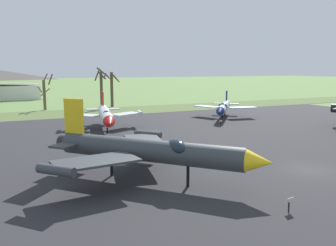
{
  "coord_description": "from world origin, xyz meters",
  "views": [
    {
      "loc": [
        -21.13,
        -18.63,
        7.79
      ],
      "look_at": [
        -5.48,
        14.34,
        2.06
      ],
      "focal_mm": 36.7,
      "sensor_mm": 36.0,
      "label": 1
    }
  ],
  "objects_px": {
    "jet_fighter_rear_left": "(106,115)",
    "jet_fighter_rear_center": "(224,107)",
    "info_placard_front_left": "(289,203)",
    "jet_fighter_front_left": "(148,150)",
    "info_placard_rear_center": "(221,122)"
  },
  "relations": [
    {
      "from": "jet_fighter_rear_left",
      "to": "jet_fighter_rear_center",
      "type": "bearing_deg",
      "value": 6.85
    },
    {
      "from": "info_placard_front_left",
      "to": "jet_fighter_rear_left",
      "type": "height_order",
      "value": "jet_fighter_rear_left"
    },
    {
      "from": "jet_fighter_rear_center",
      "to": "jet_fighter_front_left",
      "type": "bearing_deg",
      "value": -133.68
    },
    {
      "from": "info_placard_front_left",
      "to": "info_placard_rear_center",
      "type": "xyz_separation_m",
      "value": [
        12.89,
        25.7,
        0.04
      ]
    },
    {
      "from": "info_placard_rear_center",
      "to": "jet_fighter_rear_left",
      "type": "bearing_deg",
      "value": 166.18
    },
    {
      "from": "info_placard_front_left",
      "to": "jet_fighter_front_left",
      "type": "bearing_deg",
      "value": 121.47
    },
    {
      "from": "info_placard_rear_center",
      "to": "jet_fighter_front_left",
      "type": "bearing_deg",
      "value": -135.59
    },
    {
      "from": "jet_fighter_rear_center",
      "to": "jet_fighter_rear_left",
      "type": "height_order",
      "value": "jet_fighter_rear_left"
    },
    {
      "from": "jet_fighter_front_left",
      "to": "jet_fighter_rear_center",
      "type": "height_order",
      "value": "jet_fighter_front_left"
    },
    {
      "from": "jet_fighter_rear_center",
      "to": "info_placard_front_left",
      "type": "bearing_deg",
      "value": -118.89
    },
    {
      "from": "jet_fighter_rear_center",
      "to": "jet_fighter_rear_left",
      "type": "distance_m",
      "value": 19.91
    },
    {
      "from": "info_placard_rear_center",
      "to": "jet_fighter_rear_left",
      "type": "relative_size",
      "value": 0.06
    },
    {
      "from": "info_placard_rear_center",
      "to": "jet_fighter_rear_left",
      "type": "height_order",
      "value": "jet_fighter_rear_left"
    },
    {
      "from": "info_placard_rear_center",
      "to": "jet_fighter_rear_left",
      "type": "distance_m",
      "value": 15.63
    },
    {
      "from": "jet_fighter_rear_center",
      "to": "info_placard_rear_center",
      "type": "relative_size",
      "value": 12.43
    }
  ]
}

